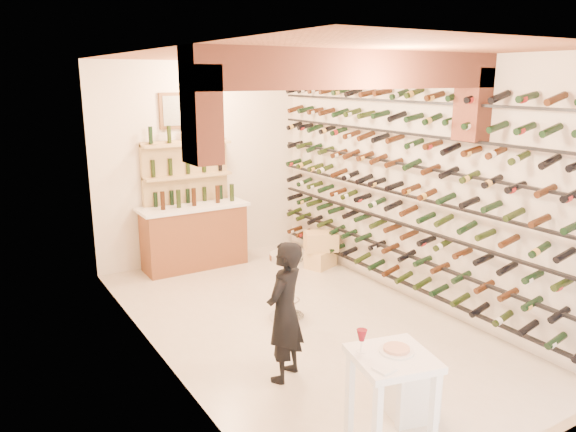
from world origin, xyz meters
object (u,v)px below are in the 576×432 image
object	(u,v)px
back_counter	(194,235)
person	(285,312)
wine_rack	(400,187)
crate_lower	(321,258)
tasting_table	(391,373)
white_stool	(411,390)
chrome_barstool	(287,281)

from	to	relation	value
back_counter	person	world-z (taller)	person
wine_rack	back_counter	world-z (taller)	wine_rack
back_counter	crate_lower	size ratio (longest dim) A/B	3.61
tasting_table	white_stool	world-z (taller)	tasting_table
back_counter	crate_lower	world-z (taller)	back_counter
white_stool	back_counter	bearing A→B (deg)	91.23
person	chrome_barstool	distance (m)	1.44
wine_rack	chrome_barstool	size ratio (longest dim) A/B	6.66
back_counter	crate_lower	bearing A→B (deg)	-32.03
wine_rack	white_stool	distance (m)	3.03
crate_lower	back_counter	bearing A→B (deg)	147.97
tasting_table	wine_rack	bearing A→B (deg)	60.26
white_stool	chrome_barstool	size ratio (longest dim) A/B	0.57
crate_lower	person	bearing A→B (deg)	-130.88
wine_rack	person	distance (m)	2.69
wine_rack	person	xyz separation A→B (m)	(-2.36, -0.99, -0.83)
person	tasting_table	bearing A→B (deg)	62.82
tasting_table	person	xyz separation A→B (m)	(-0.11, 1.42, 0.00)
back_counter	person	size ratio (longest dim) A/B	1.19
wine_rack	crate_lower	size ratio (longest dim) A/B	12.12
tasting_table	white_stool	size ratio (longest dim) A/B	2.16
wine_rack	crate_lower	bearing A→B (deg)	94.73
tasting_table	crate_lower	distance (m)	4.55
back_counter	chrome_barstool	size ratio (longest dim) A/B	1.99
white_stool	chrome_barstool	world-z (taller)	chrome_barstool
tasting_table	chrome_barstool	xyz separation A→B (m)	(0.64, 2.63, -0.22)
person	crate_lower	world-z (taller)	person
chrome_barstool	crate_lower	xyz separation A→B (m)	(1.47, 1.37, -0.35)
tasting_table	crate_lower	size ratio (longest dim) A/B	2.23
back_counter	tasting_table	bearing A→B (deg)	-94.67
back_counter	white_stool	distance (m)	4.78
back_counter	crate_lower	xyz separation A→B (m)	(1.70, -1.06, -0.39)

